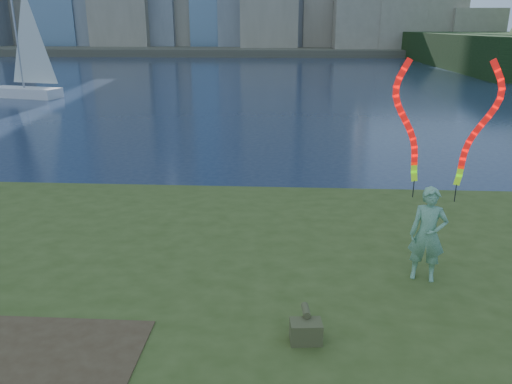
{
  "coord_description": "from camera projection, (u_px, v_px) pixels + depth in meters",
  "views": [
    {
      "loc": [
        1.29,
        -8.02,
        5.0
      ],
      "look_at": [
        0.74,
        1.0,
        1.97
      ],
      "focal_mm": 35.0,
      "sensor_mm": 36.0,
      "label": 1
    }
  ],
  "objects": [
    {
      "name": "ground",
      "position": [
        213.0,
        309.0,
        9.26
      ],
      "size": [
        320.0,
        320.0,
        0.0
      ],
      "primitive_type": "plane",
      "color": "#1B2944",
      "rests_on": "ground"
    },
    {
      "name": "grassy_knoll",
      "position": [
        189.0,
        376.0,
        6.98
      ],
      "size": [
        20.0,
        18.0,
        0.8
      ],
      "color": "#3C4C1B",
      "rests_on": "ground"
    },
    {
      "name": "far_shore",
      "position": [
        281.0,
        49.0,
        98.97
      ],
      "size": [
        320.0,
        40.0,
        1.2
      ],
      "primitive_type": "cube",
      "color": "#4D4838",
      "rests_on": "ground"
    },
    {
      "name": "woman_with_ribbons",
      "position": [
        432.0,
        202.0,
        8.3
      ],
      "size": [
        2.0,
        0.66,
        4.04
      ],
      "rotation": [
        0.0,
        0.0,
        -0.27
      ],
      "color": "#186A38",
      "rests_on": "grassy_knoll"
    },
    {
      "name": "canvas_bag",
      "position": [
        306.0,
        330.0,
        6.94
      ],
      "size": [
        0.46,
        0.53,
        0.42
      ],
      "rotation": [
        0.0,
        0.0,
        0.09
      ],
      "color": "#4E482D",
      "rests_on": "grassy_knoll"
    },
    {
      "name": "sailboat",
      "position": [
        26.0,
        77.0,
        35.81
      ],
      "size": [
        5.75,
        2.98,
        8.65
      ],
      "rotation": [
        0.0,
        0.0,
        -0.25
      ],
      "color": "white",
      "rests_on": "ground"
    }
  ]
}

